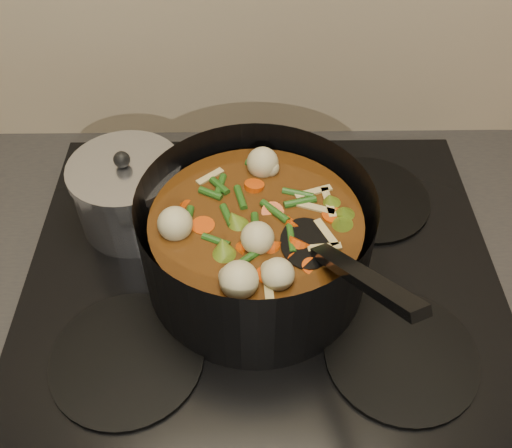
{
  "coord_description": "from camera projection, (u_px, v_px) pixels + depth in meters",
  "views": [
    {
      "loc": [
        -0.01,
        1.46,
        1.53
      ],
      "look_at": [
        -0.01,
        1.92,
        1.03
      ],
      "focal_mm": 40.0,
      "sensor_mm": 36.0,
      "label": 1
    }
  ],
  "objects": [
    {
      "name": "stovetop",
      "position": [
        262.0,
        274.0,
        0.76
      ],
      "size": [
        0.62,
        0.54,
        0.03
      ],
      "color": "black",
      "rests_on": "counter"
    },
    {
      "name": "stockpot",
      "position": [
        256.0,
        242.0,
        0.7
      ],
      "size": [
        0.33,
        0.37,
        0.21
      ],
      "rotation": [
        0.0,
        0.0,
        0.21
      ],
      "color": "black",
      "rests_on": "stovetop"
    },
    {
      "name": "counter",
      "position": [
        260.0,
        421.0,
        1.1
      ],
      "size": [
        2.64,
        0.64,
        0.91
      ],
      "color": "brown",
      "rests_on": "ground"
    },
    {
      "name": "saucepan",
      "position": [
        129.0,
        194.0,
        0.78
      ],
      "size": [
        0.15,
        0.15,
        0.12
      ],
      "rotation": [
        0.0,
        0.0,
        -0.21
      ],
      "color": "silver",
      "rests_on": "stovetop"
    }
  ]
}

